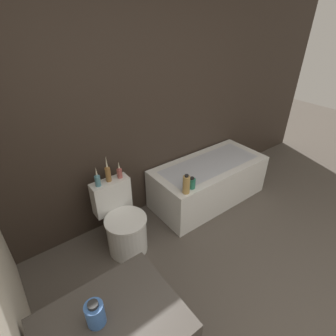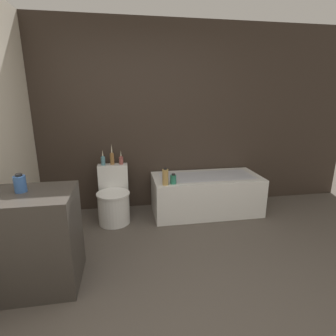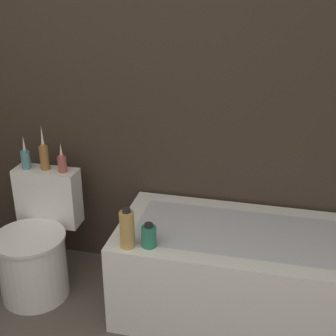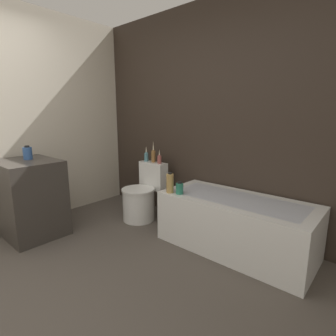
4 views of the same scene
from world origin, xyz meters
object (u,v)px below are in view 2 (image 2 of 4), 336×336
(soap_bottle_glass, at_px, (20,184))
(shampoo_bottle_short, at_px, (173,179))
(vase_gold, at_px, (103,160))
(shampoo_bottle_tall, at_px, (165,177))
(toilet, at_px, (114,200))
(vase_silver, at_px, (112,158))
(vase_bronze, at_px, (121,160))
(bathtub, at_px, (206,194))

(soap_bottle_glass, height_order, shampoo_bottle_short, soap_bottle_glass)
(soap_bottle_glass, distance_m, vase_gold, 1.41)
(vase_gold, relative_size, shampoo_bottle_tall, 0.95)
(toilet, bearing_deg, soap_bottle_glass, -122.25)
(vase_silver, distance_m, vase_bronze, 0.12)
(vase_silver, bearing_deg, vase_bronze, -5.34)
(bathtub, relative_size, soap_bottle_glass, 9.63)
(vase_silver, xyz_separation_m, shampoo_bottle_tall, (0.66, -0.43, -0.18))
(bathtub, bearing_deg, vase_gold, 174.36)
(shampoo_bottle_short, bearing_deg, bathtub, 25.19)
(shampoo_bottle_tall, bearing_deg, shampoo_bottle_short, 15.68)
(toilet, height_order, vase_silver, vase_silver)
(soap_bottle_glass, xyz_separation_m, vase_bronze, (0.80, 1.29, -0.14))
(vase_gold, xyz_separation_m, shampoo_bottle_short, (0.88, -0.38, -0.20))
(vase_gold, bearing_deg, vase_silver, 6.88)
(shampoo_bottle_tall, bearing_deg, vase_silver, 146.92)
(soap_bottle_glass, distance_m, vase_bronze, 1.53)
(vase_bronze, bearing_deg, shampoo_bottle_short, -31.03)
(soap_bottle_glass, bearing_deg, shampoo_bottle_short, 32.00)
(bathtub, distance_m, vase_bronze, 1.28)
(vase_gold, height_order, vase_silver, vase_silver)
(toilet, bearing_deg, shampoo_bottle_short, -13.36)
(vase_bronze, bearing_deg, bathtub, -6.93)
(bathtub, relative_size, toilet, 2.08)
(vase_silver, height_order, shampoo_bottle_short, vase_silver)
(soap_bottle_glass, distance_m, shampoo_bottle_tall, 1.63)
(toilet, height_order, soap_bottle_glass, soap_bottle_glass)
(soap_bottle_glass, bearing_deg, vase_bronze, 58.10)
(vase_bronze, distance_m, shampoo_bottle_short, 0.77)
(shampoo_bottle_tall, bearing_deg, bathtub, 23.68)
(soap_bottle_glass, bearing_deg, vase_silver, 62.26)
(bathtub, height_order, vase_gold, vase_gold)
(soap_bottle_glass, bearing_deg, bathtub, 30.28)
(bathtub, relative_size, vase_gold, 7.13)
(vase_gold, relative_size, vase_silver, 0.74)
(shampoo_bottle_tall, xyz_separation_m, shampoo_bottle_short, (0.11, 0.03, -0.04))
(soap_bottle_glass, xyz_separation_m, shampoo_bottle_tall, (1.34, 0.87, -0.28))
(toilet, height_order, shampoo_bottle_short, toilet)
(soap_bottle_glass, bearing_deg, vase_gold, 66.28)
(vase_bronze, height_order, shampoo_bottle_tall, vase_bronze)
(toilet, height_order, vase_bronze, vase_bronze)
(vase_silver, xyz_separation_m, shampoo_bottle_short, (0.76, -0.40, -0.22))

